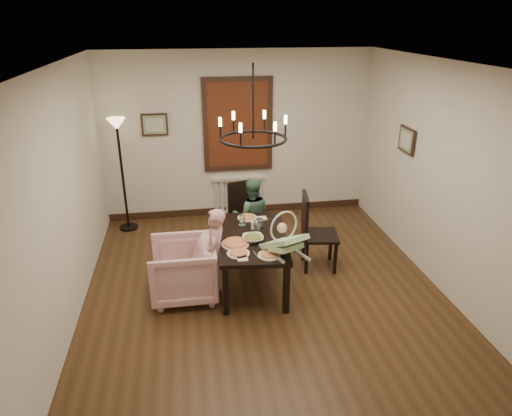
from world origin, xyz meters
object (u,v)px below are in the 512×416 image
object	(u,v)px
chair_right	(320,231)
armchair	(183,270)
dining_table	(253,242)
chair_far	(245,213)
baby_bouncer	(284,240)
drinking_glass	(258,229)
seated_man	(252,222)
floor_lamp	(123,177)
elderly_woman	(216,262)

from	to	relation	value
chair_right	armchair	bearing A→B (deg)	111.46
dining_table	chair_far	size ratio (longest dim) A/B	1.67
baby_bouncer	drinking_glass	xyz separation A→B (m)	(-0.22, 0.57, -0.11)
dining_table	drinking_glass	bearing A→B (deg)	41.74
chair_far	armchair	size ratio (longest dim) A/B	1.14
chair_right	drinking_glass	distance (m)	0.96
seated_man	baby_bouncer	xyz separation A→B (m)	(0.17, -1.42, 0.40)
baby_bouncer	dining_table	bearing A→B (deg)	94.40
chair_right	floor_lamp	distance (m)	3.28
chair_right	armchair	world-z (taller)	chair_right
elderly_woman	seated_man	world-z (taller)	elderly_woman
dining_table	floor_lamp	size ratio (longest dim) A/B	0.86
armchair	baby_bouncer	xyz separation A→B (m)	(1.19, -0.37, 0.50)
chair_far	baby_bouncer	size ratio (longest dim) A/B	1.69
chair_far	floor_lamp	size ratio (longest dim) A/B	0.52
chair_right	seated_man	distance (m)	1.06
armchair	baby_bouncer	distance (m)	1.34
armchair	floor_lamp	bearing A→B (deg)	-157.12
chair_right	seated_man	world-z (taller)	chair_right
chair_far	baby_bouncer	bearing A→B (deg)	-100.31
drinking_glass	chair_far	bearing A→B (deg)	89.78
elderly_woman	drinking_glass	bearing A→B (deg)	129.39
armchair	elderly_woman	distance (m)	0.42
elderly_woman	armchair	bearing A→B (deg)	-86.79
chair_right	elderly_woman	xyz separation A→B (m)	(-1.48, -0.51, -0.05)
elderly_woman	floor_lamp	size ratio (longest dim) A/B	0.54
armchair	chair_far	bearing A→B (deg)	145.51
chair_right	chair_far	bearing A→B (deg)	51.63
armchair	floor_lamp	world-z (taller)	floor_lamp
elderly_woman	floor_lamp	world-z (taller)	floor_lamp
chair_far	elderly_woman	size ratio (longest dim) A/B	0.95
chair_far	drinking_glass	bearing A→B (deg)	-107.51
dining_table	drinking_glass	size ratio (longest dim) A/B	11.21
chair_far	chair_right	xyz separation A→B (m)	(0.90, -0.96, 0.08)
drinking_glass	floor_lamp	distance (m)	2.70
seated_man	baby_bouncer	world-z (taller)	baby_bouncer
chair_far	drinking_glass	world-z (taller)	chair_far
seated_man	drinking_glass	xyz separation A→B (m)	(-0.05, -0.85, 0.29)
armchair	seated_man	size ratio (longest dim) A/B	0.86
chair_right	floor_lamp	bearing A→B (deg)	66.59
elderly_woman	drinking_glass	distance (m)	0.69
dining_table	baby_bouncer	distance (m)	0.65
drinking_glass	dining_table	bearing A→B (deg)	-144.66
baby_bouncer	chair_right	bearing A→B (deg)	25.65
chair_far	seated_man	size ratio (longest dim) A/B	0.98
seated_man	floor_lamp	xyz separation A→B (m)	(-1.91, 1.10, 0.43)
armchair	drinking_glass	size ratio (longest dim) A/B	5.86
dining_table	baby_bouncer	size ratio (longest dim) A/B	2.83
elderly_woman	seated_man	size ratio (longest dim) A/B	1.03
chair_far	chair_right	size ratio (longest dim) A/B	0.86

